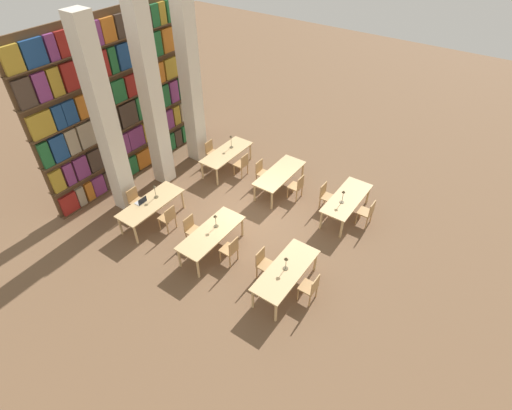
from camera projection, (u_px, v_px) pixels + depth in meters
name	position (u px, v px, depth m)	size (l,w,h in m)	color
ground_plane	(250.00, 218.00, 12.72)	(40.00, 40.00, 0.00)	brown
bookshelf_bank	(128.00, 100.00, 13.17)	(6.90, 0.35, 5.50)	brown
pillar_left	(106.00, 123.00, 11.32)	(0.54, 0.54, 6.00)	silver
pillar_center	(152.00, 100.00, 12.43)	(0.54, 0.54, 6.00)	silver
pillar_right	(190.00, 82.00, 13.55)	(0.54, 0.54, 6.00)	silver
reading_table_0	(286.00, 271.00, 10.18)	(2.15, 0.84, 0.73)	tan
chair_0	(310.00, 287.00, 9.99)	(0.42, 0.40, 0.89)	tan
chair_1	(264.00, 263.00, 10.61)	(0.42, 0.40, 0.89)	tan
desk_lamp_0	(286.00, 261.00, 9.97)	(0.14, 0.14, 0.42)	brown
reading_table_1	(347.00, 200.00, 12.41)	(2.15, 0.84, 0.73)	tan
chair_2	(367.00, 212.00, 12.20)	(0.42, 0.40, 0.89)	tan
chair_3	(326.00, 196.00, 12.82)	(0.42, 0.40, 0.89)	tan
desk_lamp_1	(343.00, 195.00, 11.98)	(0.14, 0.14, 0.45)	brown
reading_table_2	(211.00, 234.00, 11.23)	(2.15, 0.84, 0.73)	tan
chair_4	(230.00, 249.00, 11.00)	(0.42, 0.40, 0.89)	tan
chair_5	(192.00, 229.00, 11.61)	(0.42, 0.40, 0.89)	tan
desk_lamp_2	(215.00, 219.00, 11.17)	(0.14, 0.14, 0.44)	brown
reading_table_3	(280.00, 174.00, 13.43)	(2.15, 0.84, 0.73)	tan
chair_6	(297.00, 186.00, 13.20)	(0.42, 0.40, 0.89)	tan
chair_7	(262.00, 172.00, 13.82)	(0.42, 0.40, 0.89)	tan
reading_table_4	(151.00, 204.00, 12.22)	(2.15, 0.84, 0.73)	tan
chair_8	(168.00, 217.00, 12.01)	(0.42, 0.40, 0.89)	tan
chair_9	(136.00, 200.00, 12.63)	(0.42, 0.40, 0.89)	tan
desk_lamp_3	(155.00, 189.00, 12.17)	(0.14, 0.14, 0.47)	brown
laptop	(141.00, 202.00, 12.14)	(0.32, 0.22, 0.21)	silver
reading_table_5	(227.00, 154.00, 14.42)	(2.15, 0.84, 0.73)	tan
chair_10	(242.00, 164.00, 14.21)	(0.42, 0.40, 0.89)	tan
chair_11	(212.00, 152.00, 14.83)	(0.42, 0.40, 0.89)	tan
desk_lamp_4	(231.00, 139.00, 14.38)	(0.14, 0.14, 0.50)	brown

